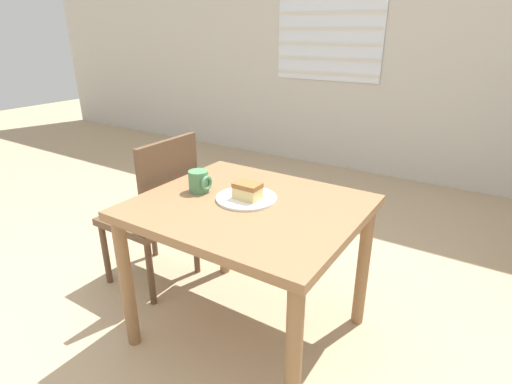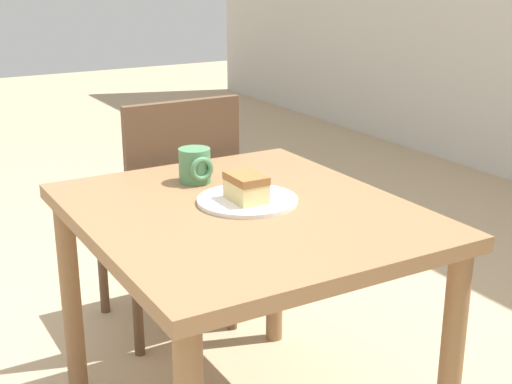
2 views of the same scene
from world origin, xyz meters
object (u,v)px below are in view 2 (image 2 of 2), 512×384
(plate, at_px, (247,200))
(coffee_mug, at_px, (195,166))
(dining_table_near, at_px, (244,243))
(cake_slice, at_px, (246,187))
(chair_near_window, at_px, (171,210))

(plate, bearing_deg, coffee_mug, -169.95)
(plate, bearing_deg, dining_table_near, -43.76)
(plate, relative_size, coffee_mug, 2.68)
(coffee_mug, bearing_deg, cake_slice, 6.82)
(plate, distance_m, cake_slice, 0.05)
(plate, height_order, coffee_mug, coffee_mug)
(cake_slice, xyz_separation_m, coffee_mug, (-0.25, -0.03, 0.00))
(chair_near_window, height_order, plate, chair_near_window)
(chair_near_window, xyz_separation_m, plate, (0.64, -0.05, 0.24))
(dining_table_near, height_order, cake_slice, cake_slice)
(plate, bearing_deg, cake_slice, -38.60)
(chair_near_window, relative_size, coffee_mug, 8.75)
(coffee_mug, bearing_deg, chair_near_window, 167.44)
(cake_slice, height_order, coffee_mug, coffee_mug)
(dining_table_near, height_order, plate, plate)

